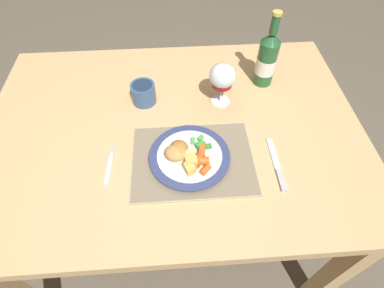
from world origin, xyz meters
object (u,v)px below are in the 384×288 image
at_px(table_knife, 278,168).
at_px(bottle, 267,59).
at_px(dining_table, 174,144).
at_px(wine_glass, 222,77).
at_px(dinner_plate, 190,157).
at_px(drinking_cup, 143,93).
at_px(fork, 109,167).

distance_m(table_knife, bottle, 0.40).
relative_size(table_knife, bottle, 0.70).
xyz_separation_m(dining_table, table_knife, (0.30, -0.19, 0.10)).
bearing_deg(table_knife, dining_table, 147.08).
distance_m(dining_table, wine_glass, 0.28).
bearing_deg(table_knife, wine_glass, 113.88).
height_order(dinner_plate, bottle, bottle).
distance_m(dinner_plate, drinking_cup, 0.30).
bearing_deg(fork, bottle, 33.65).
height_order(wine_glass, drinking_cup, wine_glass).
relative_size(dining_table, drinking_cup, 14.90).
height_order(dinner_plate, table_knife, dinner_plate).
relative_size(dinner_plate, bottle, 0.88).
bearing_deg(drinking_cup, table_knife, -38.64).
xyz_separation_m(dinner_plate, wine_glass, (0.12, 0.24, 0.09)).
relative_size(dinner_plate, table_knife, 1.26).
distance_m(dining_table, bottle, 0.43).
bearing_deg(dining_table, fork, -140.74).
bearing_deg(wine_glass, dining_table, -149.06).
height_order(wine_glass, bottle, bottle).
distance_m(table_knife, drinking_cup, 0.50).
bearing_deg(dinner_plate, drinking_cup, 117.77).
bearing_deg(bottle, dining_table, -149.87).
height_order(table_knife, bottle, bottle).
relative_size(dinner_plate, fork, 1.75).
bearing_deg(bottle, fork, -146.35).
height_order(fork, bottle, bottle).
xyz_separation_m(wine_glass, bottle, (0.17, 0.09, -0.01)).
height_order(table_knife, drinking_cup, drinking_cup).
relative_size(dining_table, fork, 9.06).
relative_size(dining_table, wine_glass, 8.08).
bearing_deg(wine_glass, fork, -144.44).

